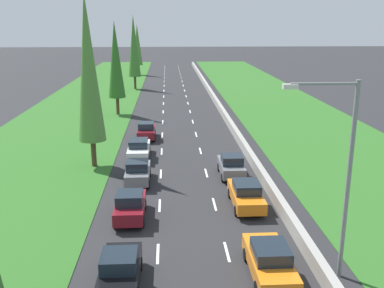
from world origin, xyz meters
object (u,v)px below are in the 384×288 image
Objects in this scene: poplar_tree_fifth at (137,45)px; street_light_mast at (342,168)px; grey_hatchback_left_lane at (138,172)px; grey_hatchback_right_lane at (231,166)px; maroon_hatchback_left_lane at (130,206)px; black_hatchback_left_lane at (120,270)px; poplar_tree_third at (116,60)px; poplar_tree_fourth at (134,46)px; poplar_tree_second at (88,69)px; orange_sedan_right_lane_third at (246,194)px; white_sedan_left_lane_fifth at (139,149)px; maroon_hatchback_left_lane_sixth at (146,131)px; orange_sedan_right_lane at (270,261)px.

street_light_mast is (13.72, -79.38, -1.24)m from poplar_tree_fifth.
grey_hatchback_left_lane is 7.00m from grey_hatchback_right_lane.
maroon_hatchback_left_lane is 1.00× the size of grey_hatchback_left_lane.
black_hatchback_left_lane is 0.34× the size of poplar_tree_third.
poplar_tree_fourth is (-3.28, 52.08, 6.43)m from maroon_hatchback_left_lane.
poplar_tree_second reaches higher than street_light_mast.
poplar_tree_fourth is at bearing 94.16° from grey_hatchback_left_lane.
grey_hatchback_left_lane is 46.63m from poplar_tree_fourth.
street_light_mast reaches higher than orange_sedan_right_lane_third.
street_light_mast is at bearing -51.15° from poplar_tree_second.
poplar_tree_second is 20.49m from poplar_tree_third.
poplar_tree_fourth is at bearing 94.37° from white_sedan_left_lane_fifth.
orange_sedan_right_lane_third is at bearing -33.10° from grey_hatchback_left_lane.
maroon_hatchback_left_lane_sixth is 0.29× the size of poplar_tree_second.
maroon_hatchback_left_lane_sixth reaches higher than orange_sedan_right_lane.
poplar_tree_fifth is at bearing 99.81° from street_light_mast.
grey_hatchback_right_lane reaches higher than orange_sedan_right_lane_third.
grey_hatchback_right_lane is at bearing -80.48° from poplar_tree_fifth.
white_sedan_left_lane_fifth is at bearing 144.96° from grey_hatchback_right_lane.
poplar_tree_fourth reaches higher than street_light_mast.
black_hatchback_left_lane and grey_hatchback_left_lane have the same top height.
grey_hatchback_left_lane is 0.34× the size of poplar_tree_third.
maroon_hatchback_left_lane is 9.90m from grey_hatchback_right_lane.
orange_sedan_right_lane is at bearing -73.75° from poplar_tree_third.
street_light_mast is at bearing -69.79° from poplar_tree_third.
black_hatchback_left_lane is at bearing -88.97° from white_sedan_left_lane_fifth.
grey_hatchback_left_lane is 0.87× the size of white_sedan_left_lane_fifth.
poplar_tree_third reaches higher than orange_sedan_right_lane.
poplar_tree_second reaches higher than orange_sedan_right_lane_third.
maroon_hatchback_left_lane is at bearing -168.76° from orange_sedan_right_lane_third.
grey_hatchback_right_lane is (7.00, 7.00, 0.00)m from maroon_hatchback_left_lane.
black_hatchback_left_lane is 18.66m from poplar_tree_second.
poplar_tree_third reaches higher than black_hatchback_left_lane.
street_light_mast is (12.97, -58.71, -2.03)m from poplar_tree_fourth.
orange_sedan_right_lane is 38.94m from poplar_tree_third.
poplar_tree_fourth is at bearing 88.20° from poplar_tree_third.
poplar_tree_second is 21.48m from street_light_mast.
orange_sedan_right_lane is 0.36× the size of poplar_tree_fourth.
grey_hatchback_left_lane is 16.49m from street_light_mast.
orange_sedan_right_lane_third is at bearing -81.11° from poplar_tree_fifth.
poplar_tree_fifth is (-4.15, 79.65, 5.64)m from black_hatchback_left_lane.
poplar_tree_fifth is (-11.16, 71.33, 5.66)m from orange_sedan_right_lane_third.
poplar_tree_fifth is at bearing 93.52° from grey_hatchback_left_lane.
orange_sedan_right_lane_third is 5.58m from grey_hatchback_right_lane.
maroon_hatchback_left_lane_sixth is (0.02, 25.25, 0.00)m from black_hatchback_left_lane.
street_light_mast is at bearing -52.75° from grey_hatchback_left_lane.
maroon_hatchback_left_lane_sixth is 0.31× the size of poplar_tree_fourth.
grey_hatchback_left_lane is 6.05m from white_sedan_left_lane_fifth.
white_sedan_left_lane_fifth is 61.07m from poplar_tree_fifth.
poplar_tree_fourth is 60.16m from street_light_mast.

